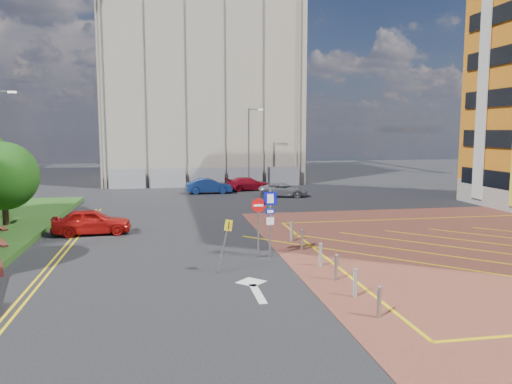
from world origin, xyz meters
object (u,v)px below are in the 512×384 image
object	(u,v)px
car_red_left	(92,222)
car_red_back	(248,184)
car_blue_back	(209,186)
sign_cluster	(266,216)
tree_c	(3,176)
lamp_back	(249,145)
warning_sign	(225,239)
car_silver_back	(283,190)

from	to	relation	value
car_red_left	car_red_back	distance (m)	22.33
car_blue_back	car_red_back	bearing A→B (deg)	-66.80
sign_cluster	car_blue_back	size ratio (longest dim) A/B	0.76
sign_cluster	car_red_back	world-z (taller)	sign_cluster
tree_c	lamp_back	size ratio (longest dim) A/B	0.61
car_blue_back	car_red_back	xyz separation A→B (m)	(3.97, 1.77, -0.06)
tree_c	sign_cluster	world-z (taller)	tree_c
lamp_back	car_blue_back	world-z (taller)	lamp_back
warning_sign	car_blue_back	distance (m)	26.09
car_red_left	lamp_back	bearing A→B (deg)	-35.22
warning_sign	car_red_back	distance (m)	28.36
tree_c	car_red_left	xyz separation A→B (m)	(5.16, -2.23, -2.46)
warning_sign	car_red_back	bearing A→B (deg)	78.69
lamp_back	car_blue_back	bearing A→B (deg)	-143.62
tree_c	car_red_left	bearing A→B (deg)	-23.33
car_red_left	car_silver_back	size ratio (longest dim) A/B	0.99
car_red_back	warning_sign	bearing A→B (deg)	156.84
tree_c	car_red_back	world-z (taller)	tree_c
lamp_back	car_red_left	size ratio (longest dim) A/B	1.86
sign_cluster	warning_sign	bearing A→B (deg)	-134.04
car_red_left	car_red_back	xyz separation A→B (m)	(12.05, 18.80, -0.09)
car_red_back	car_blue_back	bearing A→B (deg)	102.13
car_red_left	car_blue_back	size ratio (longest dim) A/B	1.02
lamp_back	warning_sign	size ratio (longest dim) A/B	3.55
lamp_back	car_blue_back	xyz separation A→B (m)	(-4.33, -3.19, -3.66)
car_red_back	car_silver_back	size ratio (longest dim) A/B	1.02
car_blue_back	tree_c	bearing A→B (deg)	137.40
lamp_back	warning_sign	distance (m)	29.96
car_red_back	car_silver_back	world-z (taller)	car_red_back
lamp_back	car_silver_back	size ratio (longest dim) A/B	1.85
sign_cluster	car_red_left	bearing A→B (deg)	141.82
lamp_back	warning_sign	xyz separation A→B (m)	(-5.92, -29.22, -2.93)
sign_cluster	car_blue_back	world-z (taller)	sign_cluster
car_red_back	lamp_back	bearing A→B (deg)	-26.06
tree_c	sign_cluster	xyz separation A→B (m)	(13.80, -9.02, -1.24)
warning_sign	car_silver_back	bearing A→B (deg)	70.97
warning_sign	car_red_back	world-z (taller)	warning_sign
car_red_back	car_silver_back	bearing A→B (deg)	-167.77
lamp_back	warning_sign	world-z (taller)	lamp_back
sign_cluster	tree_c	bearing A→B (deg)	146.84
warning_sign	sign_cluster	bearing A→B (deg)	45.96
lamp_back	car_red_left	distance (m)	24.01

